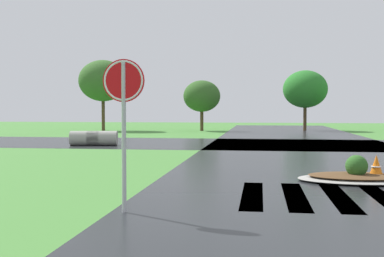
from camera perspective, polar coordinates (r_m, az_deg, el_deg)
name	(u,v)px	position (r m, az deg, el deg)	size (l,w,h in m)	color
asphalt_roadway	(332,172)	(14.68, 16.30, -4.98)	(9.49, 80.00, 0.01)	#232628
asphalt_cross_road	(301,144)	(25.60, 12.79, -1.85)	(90.00, 8.54, 0.01)	#232628
crosswalk_stripes	(361,198)	(10.68, 19.46, -7.75)	(4.95, 3.43, 0.01)	white
stop_sign	(124,98)	(8.58, -8.13, 3.56)	(0.76, 0.08, 2.73)	#B2B5BA
median_island	(356,176)	(12.94, 18.98, -5.39)	(2.94, 1.79, 0.68)	#9E9B93
drainage_pipe_stack	(94,138)	(24.66, -11.60, -1.14)	(2.43, 1.10, 0.74)	#9E9B93
traffic_cone	(376,168)	(13.21, 21.07, -4.43)	(0.43, 0.43, 0.67)	orange
background_treeline	(310,85)	(41.07, 13.87, 5.03)	(37.32, 6.95, 6.00)	#4C3823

